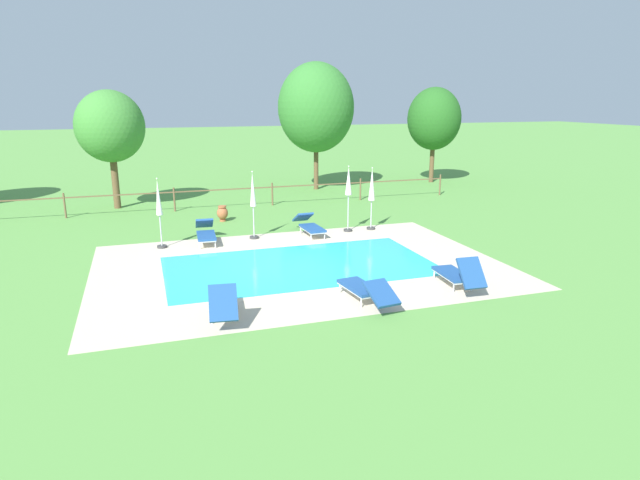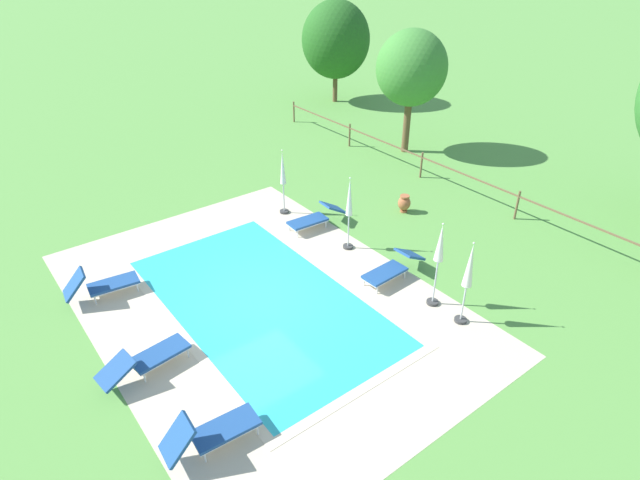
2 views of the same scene
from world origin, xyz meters
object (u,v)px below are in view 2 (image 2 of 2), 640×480
at_px(sun_lounger_north_near_steps, 392,268).
at_px(patio_umbrella_closed_row_mid_west, 283,175).
at_px(sun_lounger_north_far, 102,284).
at_px(tree_west_mid, 412,68).
at_px(terracotta_urn_near_fence, 404,203).
at_px(patio_umbrella_closed_row_east, 469,272).
at_px(patio_umbrella_closed_row_west, 439,251).
at_px(tree_far_west, 336,40).
at_px(sun_lounger_north_end, 212,432).
at_px(sun_lounger_south_near_corner, 315,217).
at_px(patio_umbrella_closed_row_centre, 349,205).
at_px(sun_lounger_north_mid, 148,359).

height_order(sun_lounger_north_near_steps, patio_umbrella_closed_row_mid_west, patio_umbrella_closed_row_mid_west).
relative_size(sun_lounger_north_far, tree_west_mid, 0.38).
bearing_deg(terracotta_urn_near_fence, patio_umbrella_closed_row_east, -31.47).
height_order(patio_umbrella_closed_row_west, tree_far_west, tree_far_west).
xyz_separation_m(sun_lounger_north_end, patio_umbrella_closed_row_mid_west, (-7.17, 6.51, 1.04)).
relative_size(patio_umbrella_closed_row_west, patio_umbrella_closed_row_east, 1.04).
relative_size(sun_lounger_south_near_corner, tree_far_west, 0.39).
distance_m(sun_lounger_north_far, terracotta_urn_near_fence, 10.06).
height_order(patio_umbrella_closed_row_centre, terracotta_urn_near_fence, patio_umbrella_closed_row_centre).
bearing_deg(patio_umbrella_closed_row_centre, sun_lounger_north_mid, -79.28).
relative_size(sun_lounger_north_end, sun_lounger_south_near_corner, 0.92).
relative_size(sun_lounger_north_end, patio_umbrella_closed_row_east, 0.82).
bearing_deg(tree_far_west, sun_lounger_north_mid, -49.96).
xyz_separation_m(patio_umbrella_closed_row_east, tree_west_mid, (-9.24, 7.34, 2.08)).
distance_m(patio_umbrella_closed_row_west, patio_umbrella_closed_row_mid_west, 6.71).
distance_m(sun_lounger_south_near_corner, patio_umbrella_closed_row_east, 6.26).
bearing_deg(patio_umbrella_closed_row_mid_west, patio_umbrella_closed_row_east, 1.66).
distance_m(sun_lounger_north_near_steps, terracotta_urn_near_fence, 4.17).
bearing_deg(patio_umbrella_closed_row_mid_west, sun_lounger_south_near_corner, 9.38).
relative_size(sun_lounger_north_mid, tree_west_mid, 0.41).
relative_size(patio_umbrella_closed_row_east, tree_west_mid, 0.45).
xyz_separation_m(sun_lounger_north_near_steps, patio_umbrella_closed_row_east, (2.45, 0.05, 1.16)).
height_order(patio_umbrella_closed_row_centre, tree_far_west, tree_far_west).
distance_m(patio_umbrella_closed_row_west, tree_far_west, 19.06).
height_order(sun_lounger_north_far, patio_umbrella_closed_row_west, patio_umbrella_closed_row_west).
relative_size(sun_lounger_north_near_steps, tree_west_mid, 0.40).
bearing_deg(patio_umbrella_closed_row_mid_west, sun_lounger_north_far, -80.91).
relative_size(sun_lounger_north_near_steps, patio_umbrella_closed_row_west, 0.85).
distance_m(patio_umbrella_closed_row_west, terracotta_urn_near_fence, 5.40).
xyz_separation_m(sun_lounger_north_near_steps, sun_lounger_south_near_corner, (-3.71, 0.08, 0.00)).
xyz_separation_m(sun_lounger_north_far, patio_umbrella_closed_row_west, (5.64, 6.81, 1.25)).
height_order(patio_umbrella_closed_row_mid_west, patio_umbrella_closed_row_centre, patio_umbrella_closed_row_centre).
distance_m(sun_lounger_north_mid, terracotta_urn_near_fence, 10.27).
xyz_separation_m(sun_lounger_north_mid, terracotta_urn_near_fence, (-1.97, 10.08, -0.01)).
height_order(sun_lounger_north_mid, tree_west_mid, tree_west_mid).
distance_m(patio_umbrella_closed_row_mid_west, terracotta_urn_near_fence, 4.33).
bearing_deg(sun_lounger_north_end, patio_umbrella_closed_row_mid_west, 137.75).
bearing_deg(sun_lounger_north_near_steps, patio_umbrella_closed_row_west, 1.62).
xyz_separation_m(patio_umbrella_closed_row_centre, tree_far_west, (-12.72, 9.74, 1.86)).
distance_m(sun_lounger_north_far, sun_lounger_south_near_corner, 6.86).
distance_m(sun_lounger_north_mid, sun_lounger_north_far, 3.43).
bearing_deg(patio_umbrella_closed_row_west, sun_lounger_south_near_corner, 179.64).
xyz_separation_m(sun_lounger_north_near_steps, sun_lounger_north_end, (1.98, -6.68, 0.03)).
distance_m(sun_lounger_north_end, tree_far_west, 23.69).
relative_size(sun_lounger_north_near_steps, tree_far_west, 0.39).
height_order(sun_lounger_north_near_steps, patio_umbrella_closed_row_centre, patio_umbrella_closed_row_centre).
bearing_deg(patio_umbrella_closed_row_east, sun_lounger_north_near_steps, -178.75).
bearing_deg(sun_lounger_north_far, patio_umbrella_closed_row_west, 50.35).
bearing_deg(patio_umbrella_closed_row_east, tree_west_mid, 141.51).
distance_m(sun_lounger_north_mid, tree_far_west, 22.04).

